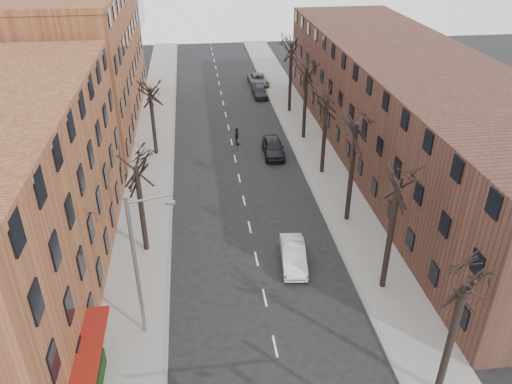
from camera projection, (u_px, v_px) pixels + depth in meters
name	position (u px, v px, depth m)	size (l,w,h in m)	color
sidewalk_left	(153.00, 150.00, 50.01)	(4.00, 90.00, 0.15)	gray
sidewalk_right	(309.00, 141.00, 51.79)	(4.00, 90.00, 0.15)	gray
building_left_far	(75.00, 60.00, 53.43)	(12.00, 28.00, 14.00)	brown
building_right	(409.00, 110.00, 45.94)	(12.00, 50.00, 10.00)	#4D2E24
tree_right_b	(382.00, 287.00, 31.98)	(5.20, 5.20, 10.80)	black
tree_right_c	(346.00, 220.00, 38.87)	(5.20, 5.20, 11.60)	black
tree_right_d	(322.00, 173.00, 45.76)	(5.20, 5.20, 10.00)	black
tree_right_e	(303.00, 138.00, 52.65)	(5.20, 5.20, 10.80)	black
tree_right_f	(289.00, 112.00, 59.54)	(5.20, 5.20, 11.60)	black
tree_left_a	(147.00, 250.00, 35.45)	(5.20, 5.20, 9.50)	black
tree_left_b	(157.00, 154.00, 49.23)	(5.20, 5.20, 9.50)	black
streetlight	(139.00, 262.00, 26.14)	(2.45, 0.22, 9.03)	slate
silver_sedan	(293.00, 255.00, 33.70)	(1.57, 4.49, 1.48)	silver
parked_car_near	(273.00, 147.00, 48.71)	(1.94, 4.83, 1.65)	black
parked_car_mid	(260.00, 92.00, 63.89)	(1.73, 4.26, 1.24)	black
parked_car_far	(258.00, 80.00, 68.16)	(2.40, 5.21, 1.45)	#56585D
pedestrian_crossing	(237.00, 136.00, 50.80)	(1.08, 0.45, 1.84)	black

